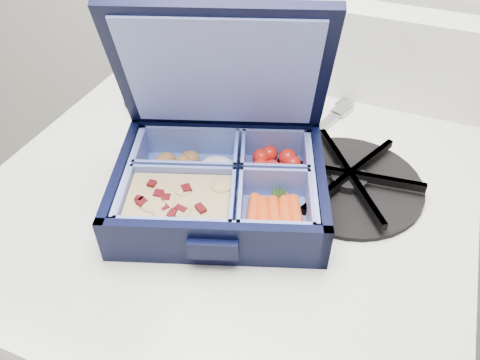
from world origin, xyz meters
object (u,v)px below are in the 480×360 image
at_px(bento_box, 220,186).
at_px(burner_grate, 349,178).
at_px(stove, 236,349).
at_px(fork, 306,141).

relative_size(bento_box, burner_grate, 1.28).
relative_size(stove, burner_grate, 4.74).
height_order(stove, bento_box, bento_box).
bearing_deg(bento_box, fork, 48.74).
bearing_deg(fork, burner_grate, -24.59).
xyz_separation_m(stove, fork, (0.06, 0.10, 0.42)).
relative_size(burner_grate, fork, 0.89).
height_order(burner_grate, fork, burner_grate).
xyz_separation_m(stove, burner_grate, (0.13, 0.04, 0.43)).
distance_m(stove, burner_grate, 0.45).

